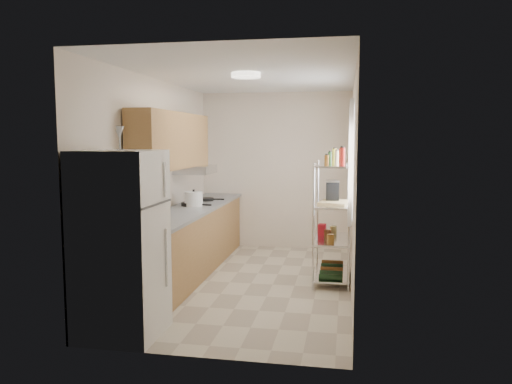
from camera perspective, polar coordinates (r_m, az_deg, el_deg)
room at (r=6.22m, az=-0.58°, el=1.16°), size 2.52×4.42×2.62m
counter_run at (r=6.99m, az=-7.34°, el=-5.36°), size 0.63×3.51×0.90m
upper_cabinets at (r=6.57m, az=-9.54°, el=5.80°), size 0.33×2.20×0.72m
range_hood at (r=7.33m, az=-6.95°, el=2.58°), size 0.50×0.60×0.12m
window at (r=6.44m, az=10.81°, el=3.45°), size 0.06×1.00×1.46m
bakers_rack at (r=6.42m, az=8.77°, el=-0.47°), size 0.45×0.90×1.73m
ceiling_dome at (r=5.94m, az=-1.16°, el=13.20°), size 0.34×0.34×0.05m
refrigerator at (r=4.80m, az=-15.17°, el=-5.77°), size 0.71×0.71×1.73m
wine_glass_a at (r=4.78m, az=-15.35°, el=5.74°), size 0.07×0.07×0.18m
wine_glass_b at (r=4.78m, az=-15.26°, el=5.96°), size 0.08×0.08×0.22m
rice_cooker at (r=6.99m, az=-7.14°, el=-0.79°), size 0.25×0.25×0.20m
frying_pan_large at (r=7.05m, az=-7.40°, el=-1.37°), size 0.34×0.34×0.05m
frying_pan_small at (r=7.59m, az=-5.70°, el=-0.83°), size 0.23×0.23×0.05m
cutting_board at (r=6.46m, az=8.95°, el=-1.17°), size 0.42×0.51×0.03m
espresso_machine at (r=6.58m, az=8.72°, el=0.10°), size 0.18×0.26×0.29m
storage_bag at (r=6.67m, az=7.56°, el=-4.30°), size 0.11×0.14×0.15m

